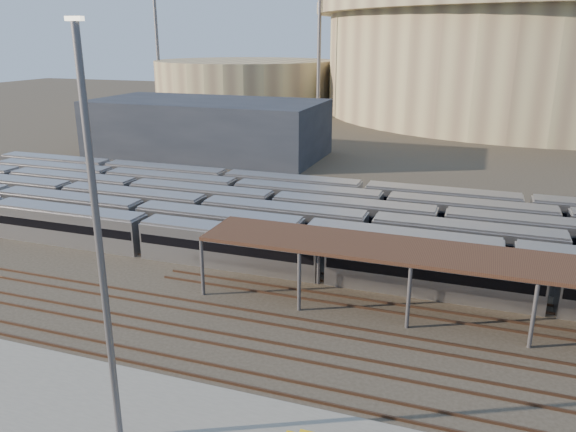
# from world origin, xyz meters

# --- Properties ---
(ground) EXTENTS (420.00, 420.00, 0.00)m
(ground) POSITION_xyz_m (0.00, 0.00, 0.00)
(ground) COLOR #383026
(ground) RESTS_ON ground
(apron) EXTENTS (50.00, 9.00, 0.20)m
(apron) POSITION_xyz_m (-5.00, -15.00, 0.10)
(apron) COLOR gray
(apron) RESTS_ON ground
(subway_trains) EXTENTS (124.16, 23.90, 3.60)m
(subway_trains) POSITION_xyz_m (-0.75, 18.50, 1.80)
(subway_trains) COLOR #A6A6AA
(subway_trains) RESTS_ON ground
(empty_tracks) EXTENTS (170.00, 9.62, 0.18)m
(empty_tracks) POSITION_xyz_m (0.00, -5.00, 0.09)
(empty_tracks) COLOR #4C3323
(empty_tracks) RESTS_ON ground
(stadium) EXTENTS (124.00, 124.00, 32.50)m
(stadium) POSITION_xyz_m (25.00, 140.00, 16.47)
(stadium) COLOR tan
(stadium) RESTS_ON ground
(secondary_arena) EXTENTS (56.00, 56.00, 14.00)m
(secondary_arena) POSITION_xyz_m (-60.00, 130.00, 7.00)
(secondary_arena) COLOR tan
(secondary_arena) RESTS_ON ground
(service_building) EXTENTS (42.00, 20.00, 10.00)m
(service_building) POSITION_xyz_m (-35.00, 55.00, 5.00)
(service_building) COLOR #1E232D
(service_building) RESTS_ON ground
(floodlight_0) EXTENTS (4.00, 1.00, 38.40)m
(floodlight_0) POSITION_xyz_m (-30.00, 110.00, 20.65)
(floodlight_0) COLOR #5B5B60
(floodlight_0) RESTS_ON ground
(floodlight_1) EXTENTS (4.00, 1.00, 38.40)m
(floodlight_1) POSITION_xyz_m (-85.00, 120.00, 20.65)
(floodlight_1) COLOR #5B5B60
(floodlight_1) RESTS_ON ground
(floodlight_3) EXTENTS (4.00, 1.00, 38.40)m
(floodlight_3) POSITION_xyz_m (-10.00, 160.00, 20.65)
(floodlight_3) COLOR #5B5B60
(floodlight_3) RESTS_ON ground
(yard_light_pole) EXTENTS (0.81, 0.36, 21.59)m
(yard_light_pole) POSITION_xyz_m (-3.77, -16.48, 11.08)
(yard_light_pole) COLOR #5B5B60
(yard_light_pole) RESTS_ON apron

